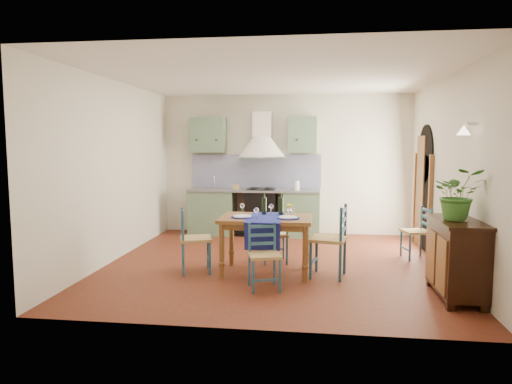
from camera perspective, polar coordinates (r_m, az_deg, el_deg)
floor at (r=7.03m, az=2.27°, el=-8.95°), size 5.00×5.00×0.00m
back_wall at (r=9.15m, az=0.64°, el=1.21°), size 5.00×0.96×2.80m
right_wall at (r=7.31m, az=22.39°, el=1.81°), size 0.26×5.00×2.80m
left_wall at (r=7.45m, az=-17.22°, el=2.55°), size 0.04×5.00×2.80m
ceiling at (r=6.87m, az=2.37°, el=14.29°), size 5.00×5.00×0.01m
dining_table at (r=6.37m, az=1.29°, el=-3.97°), size 1.27×0.95×1.12m
chair_near at (r=5.77m, az=0.99°, el=-7.92°), size 0.48×0.48×0.82m
chair_far at (r=7.00m, az=2.38°, el=-5.40°), size 0.47×0.47×0.83m
chair_left at (r=6.54m, az=-7.82°, el=-5.91°), size 0.53×0.53×0.91m
chair_right at (r=6.33m, az=9.33°, el=-5.93°), size 0.55×0.55×0.99m
chair_spare at (r=7.68m, az=19.56°, el=-4.73°), size 0.46×0.46×0.83m
sideboard at (r=5.90m, az=23.73°, el=-7.30°), size 0.50×1.05×0.94m
potted_plant at (r=5.75m, az=23.95°, el=-0.26°), size 0.58×0.52×0.61m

